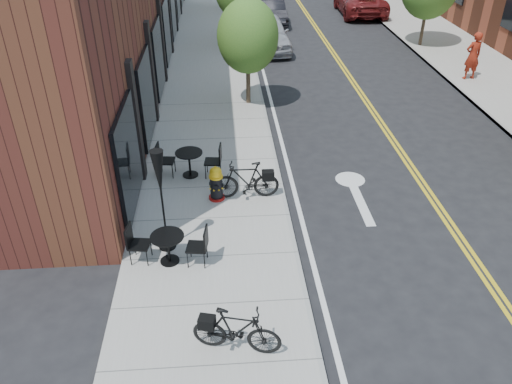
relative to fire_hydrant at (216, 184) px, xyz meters
name	(u,v)px	position (x,y,z in m)	size (l,w,h in m)	color
ground	(298,256)	(1.85, -2.40, -0.58)	(120.00, 120.00, 0.00)	black
sidewalk_near	(212,95)	(-0.15, 7.60, -0.52)	(4.00, 70.00, 0.12)	#9E9B93
sidewalk_far	(504,87)	(11.85, 7.60, -0.52)	(4.00, 70.00, 0.12)	#9E9B93
tree_near_a	(248,36)	(1.25, 6.60, 2.02)	(2.20, 2.20, 3.81)	#382B1E
fire_hydrant	(216,184)	(0.00, 0.00, 0.00)	(0.55, 0.55, 0.97)	maroon
bicycle_left	(246,180)	(0.79, 0.00, 0.07)	(0.50, 1.76, 1.05)	black
bicycle_right	(237,331)	(0.33, -5.08, 0.03)	(0.46, 1.63, 0.98)	black
bistro_set_b	(168,245)	(-1.07, -2.51, 0.01)	(1.75, 0.84, 0.93)	black
bistro_set_c	(189,160)	(-0.75, 1.28, 0.03)	(1.82, 0.86, 0.97)	black
patio_umbrella	(160,180)	(-1.16, -1.97, 1.34)	(0.41, 0.41, 2.51)	black
parked_car_a	(267,33)	(2.65, 13.85, 0.23)	(1.91, 4.74, 1.62)	#A6A9AF
parked_car_b	(271,11)	(3.37, 19.04, 0.10)	(1.45, 4.16, 1.37)	black
parked_car_far	(360,1)	(9.11, 20.85, 0.20)	(2.59, 5.62, 1.56)	maroon
pedestrian	(473,56)	(10.72, 8.55, 0.52)	(0.71, 0.47, 1.95)	maroon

